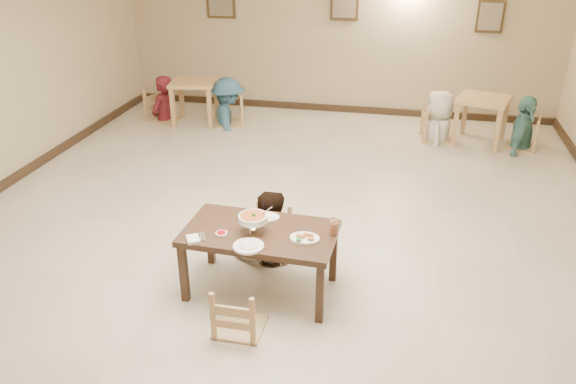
% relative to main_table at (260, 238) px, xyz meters
% --- Properties ---
extents(floor, '(10.00, 10.00, 0.00)m').
position_rel_main_table_xyz_m(floor, '(-0.06, 0.97, -0.59)').
color(floor, beige).
rests_on(floor, ground).
extents(wall_back, '(10.00, 0.00, 10.00)m').
position_rel_main_table_xyz_m(wall_back, '(-0.06, 5.97, 0.91)').
color(wall_back, tan).
rests_on(wall_back, floor).
extents(baseboard_back, '(8.00, 0.06, 0.12)m').
position_rel_main_table_xyz_m(baseboard_back, '(-0.06, 5.94, -0.53)').
color(baseboard_back, '#322317').
rests_on(baseboard_back, floor).
extents(picture_a, '(0.55, 0.04, 0.45)m').
position_rel_main_table_xyz_m(picture_a, '(-2.26, 5.93, 1.31)').
color(picture_a, '#3E2C18').
rests_on(picture_a, wall_back).
extents(picture_b, '(0.50, 0.04, 0.60)m').
position_rel_main_table_xyz_m(picture_b, '(0.04, 5.93, 1.41)').
color(picture_b, '#3E2C18').
rests_on(picture_b, wall_back).
extents(picture_c, '(0.45, 0.04, 0.55)m').
position_rel_main_table_xyz_m(picture_c, '(2.54, 5.93, 1.26)').
color(picture_c, '#3E2C18').
rests_on(picture_c, wall_back).
extents(main_table, '(1.47, 0.86, 0.67)m').
position_rel_main_table_xyz_m(main_table, '(0.00, 0.00, 0.00)').
color(main_table, '#3E2719').
rests_on(main_table, floor).
extents(chair_far, '(0.44, 0.44, 0.94)m').
position_rel_main_table_xyz_m(chair_far, '(-0.09, 0.69, -0.12)').
color(chair_far, tan).
rests_on(chair_far, floor).
extents(chair_near, '(0.43, 0.43, 0.91)m').
position_rel_main_table_xyz_m(chair_near, '(-0.04, -0.61, -0.14)').
color(chair_near, tan).
rests_on(chair_near, floor).
extents(main_diner, '(0.91, 0.81, 1.54)m').
position_rel_main_table_xyz_m(main_diner, '(-0.09, 0.63, 0.17)').
color(main_diner, gray).
rests_on(main_diner, floor).
extents(curry_warmer, '(0.31, 0.27, 0.25)m').
position_rel_main_table_xyz_m(curry_warmer, '(-0.05, -0.04, 0.22)').
color(curry_warmer, silver).
rests_on(curry_warmer, main_table).
extents(rice_plate_far, '(0.26, 0.26, 0.06)m').
position_rel_main_table_xyz_m(rice_plate_far, '(0.00, 0.26, 0.09)').
color(rice_plate_far, white).
rests_on(rice_plate_far, main_table).
extents(rice_plate_near, '(0.28, 0.28, 0.06)m').
position_rel_main_table_xyz_m(rice_plate_near, '(-0.02, -0.32, 0.09)').
color(rice_plate_near, white).
rests_on(rice_plate_near, main_table).
extents(fried_plate, '(0.28, 0.28, 0.06)m').
position_rel_main_table_xyz_m(fried_plate, '(0.44, -0.08, 0.10)').
color(fried_plate, white).
rests_on(fried_plate, main_table).
extents(chili_dish, '(0.11, 0.11, 0.02)m').
position_rel_main_table_xyz_m(chili_dish, '(-0.33, -0.15, 0.09)').
color(chili_dish, white).
rests_on(chili_dish, main_table).
extents(napkin_cutlery, '(0.20, 0.24, 0.03)m').
position_rel_main_table_xyz_m(napkin_cutlery, '(-0.55, -0.30, 0.09)').
color(napkin_cutlery, white).
rests_on(napkin_cutlery, main_table).
extents(drink_glass, '(0.08, 0.08, 0.16)m').
position_rel_main_table_xyz_m(drink_glass, '(0.69, 0.07, 0.15)').
color(drink_glass, white).
rests_on(drink_glass, main_table).
extents(bg_table_left, '(0.88, 0.88, 0.77)m').
position_rel_main_table_xyz_m(bg_table_left, '(-2.45, 4.76, 0.04)').
color(bg_table_left, tan).
rests_on(bg_table_left, floor).
extents(bg_table_right, '(0.96, 0.96, 0.77)m').
position_rel_main_table_xyz_m(bg_table_right, '(2.48, 4.73, 0.04)').
color(bg_table_right, tan).
rests_on(bg_table_right, floor).
extents(bg_chair_ll, '(0.51, 0.51, 1.09)m').
position_rel_main_table_xyz_m(bg_chair_ll, '(-3.06, 4.74, -0.05)').
color(bg_chair_ll, tan).
rests_on(bg_chair_ll, floor).
extents(bg_chair_lr, '(0.51, 0.51, 1.10)m').
position_rel_main_table_xyz_m(bg_chair_lr, '(-1.84, 4.79, -0.05)').
color(bg_chair_lr, tan).
rests_on(bg_chair_lr, floor).
extents(bg_chair_rl, '(0.51, 0.51, 1.09)m').
position_rel_main_table_xyz_m(bg_chair_rl, '(1.82, 4.75, -0.05)').
color(bg_chair_rl, tan).
rests_on(bg_chair_rl, floor).
extents(bg_chair_rr, '(0.46, 0.46, 0.98)m').
position_rel_main_table_xyz_m(bg_chair_rr, '(3.13, 4.65, -0.10)').
color(bg_chair_rr, tan).
rests_on(bg_chair_rr, floor).
extents(bg_diner_a, '(0.52, 0.68, 1.67)m').
position_rel_main_table_xyz_m(bg_diner_a, '(-3.06, 4.74, 0.24)').
color(bg_diner_a, '#5B161F').
rests_on(bg_diner_a, floor).
extents(bg_diner_b, '(1.03, 1.25, 1.69)m').
position_rel_main_table_xyz_m(bg_diner_b, '(-1.84, 4.79, 0.25)').
color(bg_diner_b, '#366887').
rests_on(bg_diner_b, floor).
extents(bg_diner_c, '(0.58, 0.85, 1.67)m').
position_rel_main_table_xyz_m(bg_diner_c, '(1.82, 4.75, 0.24)').
color(bg_diner_c, silver).
rests_on(bg_diner_c, floor).
extents(bg_diner_d, '(0.73, 1.08, 1.71)m').
position_rel_main_table_xyz_m(bg_diner_d, '(3.13, 4.65, 0.26)').
color(bg_diner_d, '#579B98').
rests_on(bg_diner_d, floor).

